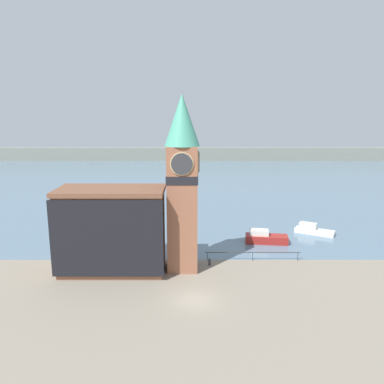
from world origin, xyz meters
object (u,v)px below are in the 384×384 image
at_px(clock_tower, 183,179).
at_px(boat_near, 266,238).
at_px(pier_building, 113,230).
at_px(mooring_bollard_near, 210,261).
at_px(boat_far, 313,230).

bearing_deg(clock_tower, boat_near, 38.12).
height_order(clock_tower, pier_building, clock_tower).
distance_m(clock_tower, mooring_bollard_near, 10.56).
bearing_deg(pier_building, boat_near, 26.18).
relative_size(clock_tower, boat_near, 3.30).
bearing_deg(pier_building, clock_tower, 4.29).
bearing_deg(boat_far, boat_near, -123.64).
bearing_deg(clock_tower, boat_far, 33.97).
distance_m(pier_building, mooring_bollard_near, 12.00).
relative_size(boat_far, mooring_bollard_near, 6.93).
height_order(clock_tower, boat_near, clock_tower).
xyz_separation_m(clock_tower, mooring_bollard_near, (3.15, 0.94, -10.04)).
xyz_separation_m(clock_tower, pier_building, (-7.92, -0.59, -5.67)).
relative_size(pier_building, boat_near, 2.00).
bearing_deg(boat_near, pier_building, -146.85).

